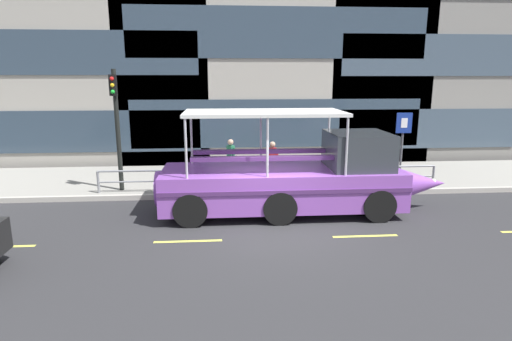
{
  "coord_description": "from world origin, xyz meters",
  "views": [
    {
      "loc": [
        -1.41,
        -11.47,
        4.3
      ],
      "look_at": [
        -0.39,
        1.71,
        1.3
      ],
      "focal_mm": 29.65,
      "sensor_mm": 36.0,
      "label": 1
    }
  ],
  "objects_px": {
    "pedestrian_near_bow": "(360,159)",
    "pedestrian_mid_right": "(231,156)",
    "pedestrian_mid_left": "(272,158)",
    "traffic_light_pole": "(116,119)",
    "parking_sign": "(403,136)",
    "duck_tour_boat": "(299,179)"
  },
  "relations": [
    {
      "from": "parking_sign",
      "to": "pedestrian_mid_right",
      "type": "bearing_deg",
      "value": 170.68
    },
    {
      "from": "duck_tour_boat",
      "to": "pedestrian_mid_left",
      "type": "relative_size",
      "value": 5.71
    },
    {
      "from": "parking_sign",
      "to": "pedestrian_near_bow",
      "type": "bearing_deg",
      "value": 171.31
    },
    {
      "from": "pedestrian_near_bow",
      "to": "pedestrian_mid_right",
      "type": "distance_m",
      "value": 5.05
    },
    {
      "from": "duck_tour_boat",
      "to": "pedestrian_near_bow",
      "type": "height_order",
      "value": "duck_tour_boat"
    },
    {
      "from": "pedestrian_mid_left",
      "to": "pedestrian_near_bow",
      "type": "bearing_deg",
      "value": -4.58
    },
    {
      "from": "traffic_light_pole",
      "to": "pedestrian_mid_left",
      "type": "distance_m",
      "value": 5.89
    },
    {
      "from": "traffic_light_pole",
      "to": "pedestrian_mid_right",
      "type": "distance_m",
      "value": 4.51
    },
    {
      "from": "pedestrian_mid_right",
      "to": "traffic_light_pole",
      "type": "bearing_deg",
      "value": -162.93
    },
    {
      "from": "pedestrian_mid_right",
      "to": "parking_sign",
      "type": "bearing_deg",
      "value": -9.32
    },
    {
      "from": "duck_tour_boat",
      "to": "pedestrian_near_bow",
      "type": "relative_size",
      "value": 5.86
    },
    {
      "from": "traffic_light_pole",
      "to": "duck_tour_boat",
      "type": "distance_m",
      "value": 6.78
    },
    {
      "from": "pedestrian_near_bow",
      "to": "pedestrian_mid_left",
      "type": "relative_size",
      "value": 0.97
    },
    {
      "from": "parking_sign",
      "to": "duck_tour_boat",
      "type": "height_order",
      "value": "duck_tour_boat"
    },
    {
      "from": "parking_sign",
      "to": "pedestrian_near_bow",
      "type": "relative_size",
      "value": 1.73
    },
    {
      "from": "pedestrian_near_bow",
      "to": "pedestrian_mid_right",
      "type": "relative_size",
      "value": 0.96
    },
    {
      "from": "pedestrian_near_bow",
      "to": "pedestrian_mid_left",
      "type": "xyz_separation_m",
      "value": [
        -3.38,
        0.27,
        0.02
      ]
    },
    {
      "from": "traffic_light_pole",
      "to": "pedestrian_mid_left",
      "type": "height_order",
      "value": "traffic_light_pole"
    },
    {
      "from": "parking_sign",
      "to": "pedestrian_mid_right",
      "type": "xyz_separation_m",
      "value": [
        -6.51,
        1.07,
        -0.86
      ]
    },
    {
      "from": "traffic_light_pole",
      "to": "pedestrian_near_bow",
      "type": "distance_m",
      "value": 9.16
    },
    {
      "from": "parking_sign",
      "to": "pedestrian_mid_left",
      "type": "bearing_deg",
      "value": 174.13
    },
    {
      "from": "pedestrian_near_bow",
      "to": "duck_tour_boat",
      "type": "bearing_deg",
      "value": -135.76
    }
  ]
}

